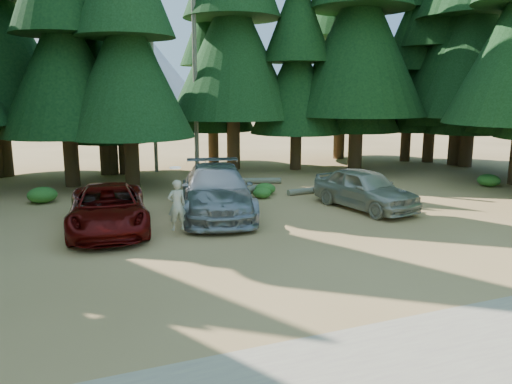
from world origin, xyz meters
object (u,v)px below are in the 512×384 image
Objects in this scene: log_left at (229,196)px; red_pickup at (108,208)px; frisbee_player at (177,205)px; log_mid at (245,181)px; silver_minivan_center at (217,191)px; log_right at (328,189)px; silver_minivan_right at (365,189)px.

red_pickup is at bearing 173.06° from log_left.
frisbee_player is 0.56× the size of log_mid.
silver_minivan_center is 6.50m from log_right.
log_left is at bearing 35.42° from red_pickup.
silver_minivan_center is 6.42m from log_mid.
log_left is 4.79m from log_right.
red_pickup is 9.61m from silver_minivan_right.
red_pickup is 2.66× the size of frisbee_player.
silver_minivan_right reaches higher than log_right.
red_pickup is at bearing -120.07° from log_mid.
silver_minivan_center reaches higher than log_right.
log_right is (0.41, 3.51, -0.66)m from silver_minivan_right.
frisbee_player is 9.32m from log_right.
frisbee_player is at bearing -156.05° from log_right.
log_right is at bearing -30.02° from log_mid.
silver_minivan_right is at bearing -51.50° from log_mid.
log_left is at bearing 74.63° from silver_minivan_center.
red_pickup is at bearing 167.78° from silver_minivan_right.
silver_minivan_center is 1.75× the size of log_mid.
silver_minivan_center is 3.12× the size of frisbee_player.
log_left is (-4.38, 3.49, -0.63)m from silver_minivan_right.
red_pickup reaches higher than log_mid.
log_right is at bearing -155.86° from frisbee_player.
silver_minivan_right is 5.63m from log_left.
frisbee_player is at bearing -162.65° from log_left.
log_left is 3.80m from log_mid.
silver_minivan_right is 7.73m from frisbee_player.
log_mid is at bearing 100.41° from silver_minivan_right.
silver_minivan_right is at bearing 2.57° from red_pickup.
silver_minivan_center is 2.68m from log_left.
log_mid is at bearing 22.24° from log_left.
log_right is (2.84, -3.24, -0.01)m from log_mid.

